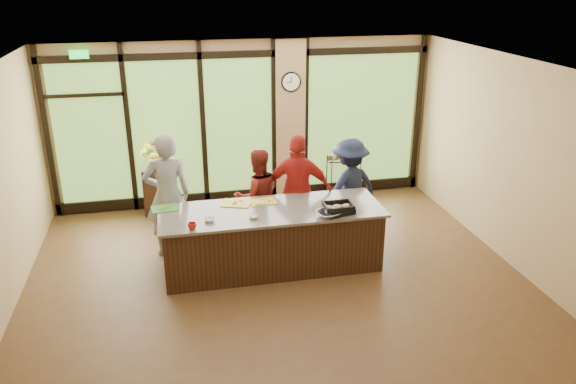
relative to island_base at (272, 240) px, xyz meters
name	(u,v)px	position (x,y,z in m)	size (l,w,h in m)	color
floor	(276,276)	(0.00, -0.30, -0.44)	(7.00, 7.00, 0.00)	#4F321C
ceiling	(274,66)	(0.00, -0.30, 2.56)	(7.00, 7.00, 0.00)	white
back_wall	(244,123)	(0.00, 2.70, 1.06)	(7.00, 7.00, 0.00)	tan
right_wall	(509,161)	(3.50, -0.30, 1.06)	(6.00, 6.00, 0.00)	tan
window_wall	(254,129)	(0.16, 2.65, 0.95)	(6.90, 0.12, 3.00)	tan
island_base	(272,240)	(0.00, 0.00, 0.00)	(3.10, 1.00, 0.88)	black
countertop	(272,211)	(0.00, 0.00, 0.46)	(3.20, 1.10, 0.04)	slate
wall_clock	(291,82)	(0.85, 2.57, 1.81)	(0.36, 0.04, 0.36)	black
cook_left	(167,195)	(-1.45, 0.76, 0.52)	(0.70, 0.46, 1.93)	gray
cook_midleft	(258,197)	(-0.06, 0.86, 0.34)	(0.76, 0.59, 1.56)	maroon
cook_midright	(298,191)	(0.56, 0.69, 0.46)	(1.05, 0.44, 1.80)	#A61E19
cook_right	(349,187)	(1.45, 0.87, 0.38)	(1.05, 0.61, 1.63)	#181E36
roasting_pan	(338,211)	(0.90, -0.32, 0.52)	(0.40, 0.31, 0.07)	black
mixing_bowl	(328,214)	(0.72, -0.41, 0.52)	(0.31, 0.31, 0.08)	silver
cutting_board_left	(165,208)	(-1.50, 0.34, 0.49)	(0.37, 0.28, 0.01)	#3B8430
cutting_board_center	(237,203)	(-0.46, 0.32, 0.49)	(0.42, 0.32, 0.01)	gold
cutting_board_right	(263,202)	(-0.08, 0.30, 0.49)	(0.39, 0.29, 0.01)	gold
prep_bowl_near	(209,220)	(-0.91, -0.23, 0.50)	(0.14, 0.14, 0.04)	white
prep_bowl_mid	(253,217)	(-0.30, -0.25, 0.50)	(0.13, 0.13, 0.04)	white
prep_bowl_far	(259,203)	(-0.14, 0.23, 0.50)	(0.14, 0.14, 0.03)	white
red_ramekin	(192,226)	(-1.15, -0.43, 0.53)	(0.11, 0.11, 0.09)	red
flower_stand	(160,191)	(-1.61, 2.33, -0.01)	(0.43, 0.43, 0.86)	black
flower_vase	(157,161)	(-1.61, 2.33, 0.57)	(0.28, 0.28, 0.29)	olive
bar_cart	(344,171)	(1.86, 2.45, 0.07)	(0.67, 0.44, 0.86)	black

